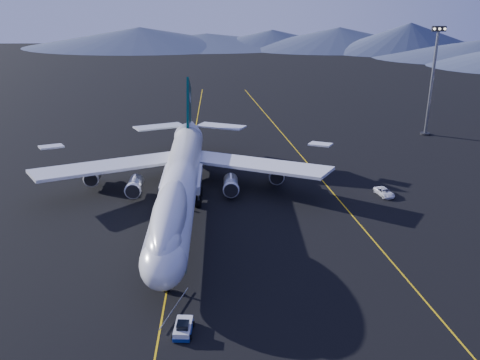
{
  "coord_description": "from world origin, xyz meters",
  "views": [
    {
      "loc": [
        8.49,
        -91.1,
        42.17
      ],
      "look_at": [
        11.13,
        0.7,
        6.0
      ],
      "focal_mm": 40.0,
      "sensor_mm": 36.0,
      "label": 1
    }
  ],
  "objects_px": {
    "service_van": "(384,192)",
    "floodlight_mast": "(432,81)",
    "boeing_747": "(179,183)",
    "pushback_tug": "(183,329)"
  },
  "relations": [
    {
      "from": "service_van",
      "to": "floodlight_mast",
      "type": "relative_size",
      "value": 0.18
    },
    {
      "from": "floodlight_mast",
      "to": "boeing_747",
      "type": "bearing_deg",
      "value": -142.5
    },
    {
      "from": "pushback_tug",
      "to": "floodlight_mast",
      "type": "xyz_separation_m",
      "value": [
        60.53,
        84.66,
        14.03
      ]
    },
    {
      "from": "pushback_tug",
      "to": "floodlight_mast",
      "type": "relative_size",
      "value": 0.15
    },
    {
      "from": "pushback_tug",
      "to": "floodlight_mast",
      "type": "bearing_deg",
      "value": 58.47
    },
    {
      "from": "boeing_747",
      "to": "service_van",
      "type": "relative_size",
      "value": 13.88
    },
    {
      "from": "service_van",
      "to": "boeing_747",
      "type": "bearing_deg",
      "value": 174.19
    },
    {
      "from": "service_van",
      "to": "floodlight_mast",
      "type": "distance_m",
      "value": 50.13
    },
    {
      "from": "boeing_747",
      "to": "floodlight_mast",
      "type": "distance_m",
      "value": 80.57
    },
    {
      "from": "floodlight_mast",
      "to": "pushback_tug",
      "type": "bearing_deg",
      "value": -125.57
    }
  ]
}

